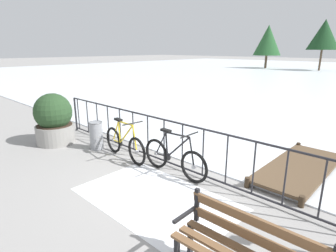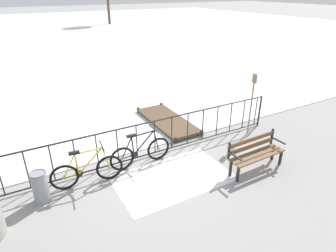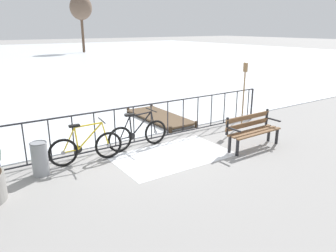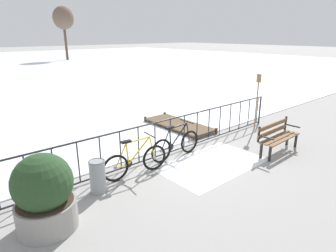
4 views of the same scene
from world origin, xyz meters
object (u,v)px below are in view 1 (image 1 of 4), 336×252
object	(u,v)px
park_bench	(246,250)
bicycle_near_railing	(174,158)
bicycle_second	(124,144)
planter_with_shrub	(54,120)
trash_bin	(96,135)

from	to	relation	value
park_bench	bicycle_near_railing	bearing A→B (deg)	147.26
bicycle_near_railing	park_bench	xyz separation A→B (m)	(2.48, -1.60, 0.14)
bicycle_second	park_bench	xyz separation A→B (m)	(3.94, -1.43, 0.14)
bicycle_second	planter_with_shrub	world-z (taller)	planter_with_shrub
planter_with_shrub	trash_bin	bearing A→B (deg)	22.56
bicycle_near_railing	planter_with_shrub	size ratio (longest dim) A/B	1.22
bicycle_second	park_bench	size ratio (longest dim) A/B	1.06
bicycle_near_railing	bicycle_second	world-z (taller)	same
bicycle_near_railing	planter_with_shrub	bearing A→B (deg)	-168.25
bicycle_near_railing	bicycle_second	size ratio (longest dim) A/B	1.00
bicycle_near_railing	planter_with_shrub	xyz separation A→B (m)	(-3.76, -0.78, 0.30)
park_bench	trash_bin	size ratio (longest dim) A/B	2.20
bicycle_near_railing	park_bench	distance (m)	2.96
bicycle_near_railing	park_bench	bearing A→B (deg)	-32.74
bicycle_second	trash_bin	bearing A→B (deg)	-174.59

